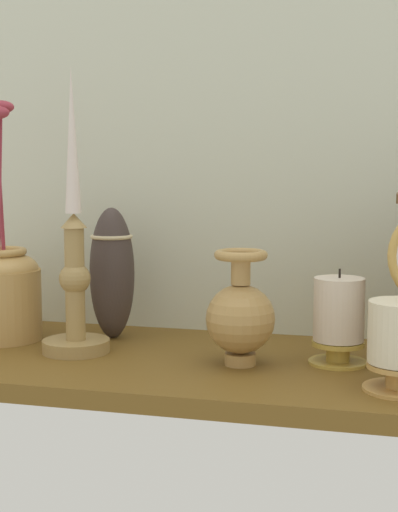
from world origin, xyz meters
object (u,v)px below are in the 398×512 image
Objects in this scene: brass_vase_jar at (3,288)px; tall_ceramic_vase at (112,272)px; brass_vase_bulbous at (240,314)px; pillar_candle_front at (339,319)px; candlestick_tall_left at (75,271)px.

tall_ceramic_vase is (15.45, 5.24, 2.15)cm from brass_vase_jar.
brass_vase_bulbous is 13.02cm from pillar_candle_front.
candlestick_tall_left is 2.60× the size of brass_vase_bulbous.
tall_ceramic_vase reaches higher than brass_vase_bulbous.
pillar_candle_front is (49.80, -1.52, -1.92)cm from brass_vase_jar.
candlestick_tall_left is at bearing -18.32° from brass_vase_jar.
pillar_candle_front is at bearing -1.75° from brass_vase_jar.
brass_vase_jar reaches higher than tall_ceramic_vase.
tall_ceramic_vase is at bearing 18.73° from brass_vase_jar.
tall_ceramic_vase is at bearing 153.95° from brass_vase_bulbous.
brass_vase_jar is 2.82× the size of pillar_candle_front.
pillar_candle_front is 35.25cm from tall_ceramic_vase.
candlestick_tall_left reaches higher than brass_vase_jar.
pillar_candle_front is 0.64× the size of tall_ceramic_vase.
brass_vase_bulbous reaches higher than pillar_candle_front.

